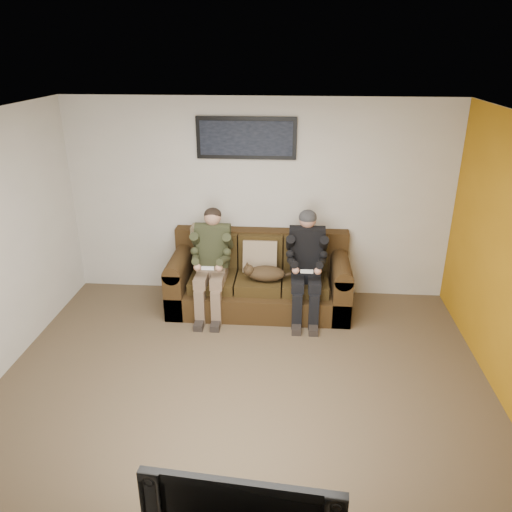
# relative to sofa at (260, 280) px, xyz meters

# --- Properties ---
(floor) EXTENTS (5.00, 5.00, 0.00)m
(floor) POSITION_rel_sofa_xyz_m (-0.05, -1.83, -0.35)
(floor) COLOR brown
(floor) RESTS_ON ground
(ceiling) EXTENTS (5.00, 5.00, 0.00)m
(ceiling) POSITION_rel_sofa_xyz_m (-0.05, -1.83, 2.25)
(ceiling) COLOR silver
(ceiling) RESTS_ON ground
(wall_back) EXTENTS (5.00, 0.00, 5.00)m
(wall_back) POSITION_rel_sofa_xyz_m (-0.05, 0.42, 0.95)
(wall_back) COLOR beige
(wall_back) RESTS_ON ground
(wall_front) EXTENTS (5.00, 0.00, 5.00)m
(wall_front) POSITION_rel_sofa_xyz_m (-0.05, -4.08, 0.95)
(wall_front) COLOR beige
(wall_front) RESTS_ON ground
(sofa) EXTENTS (2.28, 0.98, 0.93)m
(sofa) POSITION_rel_sofa_xyz_m (0.00, 0.00, 0.00)
(sofa) COLOR #392511
(sofa) RESTS_ON ground
(throw_pillow) EXTENTS (0.43, 0.21, 0.43)m
(throw_pillow) POSITION_rel_sofa_xyz_m (-0.00, 0.04, 0.31)
(throw_pillow) COLOR #988064
(throw_pillow) RESTS_ON sofa
(throw_blanket) EXTENTS (0.47, 0.23, 0.08)m
(throw_blanket) POSITION_rel_sofa_xyz_m (-0.69, 0.29, 0.58)
(throw_blanket) COLOR tan
(throw_blanket) RESTS_ON sofa
(person_left) EXTENTS (0.51, 0.87, 1.31)m
(person_left) POSITION_rel_sofa_xyz_m (-0.59, -0.19, 0.39)
(person_left) COLOR #7B624D
(person_left) RESTS_ON sofa
(person_right) EXTENTS (0.51, 0.86, 1.32)m
(person_right) POSITION_rel_sofa_xyz_m (0.59, -0.19, 0.39)
(person_right) COLOR black
(person_right) RESTS_ON sofa
(cat) EXTENTS (0.66, 0.26, 0.24)m
(cat) POSITION_rel_sofa_xyz_m (0.08, -0.24, 0.20)
(cat) COLOR #4F381F
(cat) RESTS_ON sofa
(framed_poster) EXTENTS (1.25, 0.05, 0.52)m
(framed_poster) POSITION_rel_sofa_xyz_m (-0.20, 0.38, 1.75)
(framed_poster) COLOR black
(framed_poster) RESTS_ON wall_back
(television) EXTENTS (1.14, 0.24, 0.65)m
(television) POSITION_rel_sofa_xyz_m (0.18, -3.78, 0.36)
(television) COLOR black
(television) RESTS_ON tv_stand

